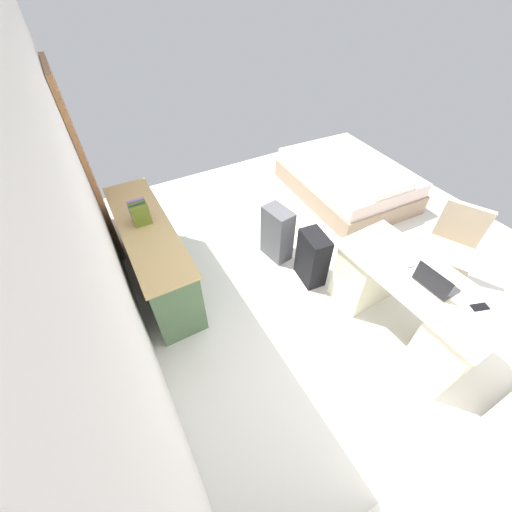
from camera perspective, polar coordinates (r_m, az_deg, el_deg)
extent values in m
plane|color=silver|center=(3.96, 11.13, -0.65)|extent=(5.33, 5.33, 0.00)
cube|color=white|center=(2.42, -27.68, 5.52)|extent=(4.33, 0.10, 2.85)
cube|color=#936038|center=(4.03, -28.07, 13.74)|extent=(0.88, 0.05, 2.04)
cube|color=beige|center=(3.05, 27.49, -3.58)|extent=(1.46, 0.71, 0.04)
cube|color=beige|center=(3.22, 31.92, -13.47)|extent=(0.42, 0.61, 0.71)
cube|color=beige|center=(3.46, 19.44, -2.71)|extent=(0.42, 0.61, 0.71)
cylinder|color=black|center=(4.15, 29.07, -3.87)|extent=(0.52, 0.52, 0.04)
cylinder|color=black|center=(4.03, 30.00, -2.04)|extent=(0.06, 0.06, 0.42)
cube|color=tan|center=(3.88, 31.29, 0.52)|extent=(0.61, 0.61, 0.08)
cube|color=tan|center=(3.90, 33.25, 4.94)|extent=(0.42, 0.24, 0.44)
cube|color=#4C6B47|center=(3.57, -17.95, 0.07)|extent=(1.76, 0.44, 0.75)
cube|color=tan|center=(3.32, -19.43, 4.96)|extent=(1.80, 0.48, 0.04)
cube|color=#415B3C|center=(3.44, -11.97, -4.69)|extent=(0.67, 0.01, 0.26)
cube|color=#415B3C|center=(4.00, -15.95, 2.90)|extent=(0.67, 0.01, 0.26)
cube|color=gray|center=(5.15, 15.75, 12.23)|extent=(1.97, 1.50, 0.28)
cube|color=beige|center=(5.04, 16.28, 14.53)|extent=(1.91, 1.44, 0.20)
cube|color=white|center=(4.57, 21.87, 12.00)|extent=(0.52, 0.70, 0.10)
cube|color=black|center=(3.52, 10.13, -0.35)|extent=(0.38, 0.26, 0.63)
cube|color=#4C4C51|center=(3.74, 3.83, 4.06)|extent=(0.39, 0.27, 0.68)
cube|color=#333338|center=(3.02, 29.71, -4.38)|extent=(0.32, 0.23, 0.02)
cube|color=black|center=(2.88, 29.25, -3.89)|extent=(0.31, 0.02, 0.19)
ellipsoid|color=white|center=(3.09, 26.12, -1.31)|extent=(0.06, 0.10, 0.03)
cube|color=black|center=(3.04, 35.40, -7.52)|extent=(0.11, 0.15, 0.01)
cube|color=#5E7023|center=(3.26, -20.01, 6.80)|extent=(0.04, 0.17, 0.22)
cube|color=#8559B5|center=(3.30, -20.13, 6.97)|extent=(0.04, 0.17, 0.19)
cube|color=#456330|center=(3.32, -20.36, 7.52)|extent=(0.04, 0.17, 0.22)
cube|color=#9264B1|center=(3.36, -20.53, 7.89)|extent=(0.04, 0.17, 0.22)
cone|color=#4C7FBF|center=(3.53, -21.00, 8.59)|extent=(0.08, 0.08, 0.11)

